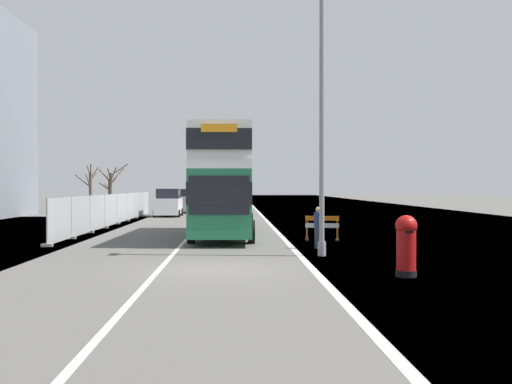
{
  "coord_description": "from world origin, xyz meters",
  "views": [
    {
      "loc": [
        0.61,
        -16.8,
        2.45
      ],
      "look_at": [
        1.54,
        7.02,
        2.2
      ],
      "focal_mm": 40.07,
      "sensor_mm": 36.0,
      "label": 1
    }
  ],
  "objects_px": {
    "car_receding_far": "(192,199)",
    "car_far_side": "(188,198)",
    "car_receding_mid": "(180,202)",
    "pedestrian_at_kerb": "(318,228)",
    "lamppost_foreground": "(322,124)",
    "roadworks_barrier": "(322,226)",
    "red_pillar_postbox": "(406,243)",
    "car_oncoming_near": "(169,203)",
    "double_decker_bus": "(224,181)"
  },
  "relations": [
    {
      "from": "roadworks_barrier",
      "to": "car_far_side",
      "type": "height_order",
      "value": "car_far_side"
    },
    {
      "from": "lamppost_foreground",
      "to": "roadworks_barrier",
      "type": "bearing_deg",
      "value": 81.04
    },
    {
      "from": "lamppost_foreground",
      "to": "red_pillar_postbox",
      "type": "relative_size",
      "value": 5.82
    },
    {
      "from": "red_pillar_postbox",
      "to": "pedestrian_at_kerb",
      "type": "xyz_separation_m",
      "value": [
        -1.34,
        7.0,
        -0.1
      ]
    },
    {
      "from": "car_receding_mid",
      "to": "pedestrian_at_kerb",
      "type": "relative_size",
      "value": 2.38
    },
    {
      "from": "car_oncoming_near",
      "to": "car_receding_mid",
      "type": "relative_size",
      "value": 1.05
    },
    {
      "from": "lamppost_foreground",
      "to": "car_oncoming_near",
      "type": "distance_m",
      "value": 27.99
    },
    {
      "from": "car_far_side",
      "to": "pedestrian_at_kerb",
      "type": "distance_m",
      "value": 49.2
    },
    {
      "from": "car_receding_far",
      "to": "car_far_side",
      "type": "xyz_separation_m",
      "value": [
        -1.1,
        8.61,
        -0.04
      ]
    },
    {
      "from": "car_oncoming_near",
      "to": "car_far_side",
      "type": "bearing_deg",
      "value": 90.91
    },
    {
      "from": "car_receding_mid",
      "to": "car_receding_far",
      "type": "distance_m",
      "value": 9.55
    },
    {
      "from": "car_receding_far",
      "to": "double_decker_bus",
      "type": "bearing_deg",
      "value": -83.16
    },
    {
      "from": "red_pillar_postbox",
      "to": "lamppost_foreground",
      "type": "bearing_deg",
      "value": 108.77
    },
    {
      "from": "roadworks_barrier",
      "to": "car_receding_far",
      "type": "distance_m",
      "value": 37.58
    },
    {
      "from": "lamppost_foreground",
      "to": "car_far_side",
      "type": "relative_size",
      "value": 2.33
    },
    {
      "from": "car_far_side",
      "to": "pedestrian_at_kerb",
      "type": "bearing_deg",
      "value": -79.49
    },
    {
      "from": "double_decker_bus",
      "to": "car_oncoming_near",
      "type": "bearing_deg",
      "value": 104.55
    },
    {
      "from": "roadworks_barrier",
      "to": "car_far_side",
      "type": "relative_size",
      "value": 0.37
    },
    {
      "from": "car_receding_far",
      "to": "red_pillar_postbox",
      "type": "bearing_deg",
      "value": -78.85
    },
    {
      "from": "red_pillar_postbox",
      "to": "car_far_side",
      "type": "bearing_deg",
      "value": 100.55
    },
    {
      "from": "car_receding_mid",
      "to": "car_receding_far",
      "type": "relative_size",
      "value": 0.9
    },
    {
      "from": "red_pillar_postbox",
      "to": "car_oncoming_near",
      "type": "distance_m",
      "value": 32.65
    },
    {
      "from": "lamppost_foreground",
      "to": "car_far_side",
      "type": "xyz_separation_m",
      "value": [
        -8.74,
        50.75,
        -3.64
      ]
    },
    {
      "from": "pedestrian_at_kerb",
      "to": "roadworks_barrier",
      "type": "bearing_deg",
      "value": 78.49
    },
    {
      "from": "roadworks_barrier",
      "to": "car_receding_mid",
      "type": "distance_m",
      "value": 28.49
    },
    {
      "from": "double_decker_bus",
      "to": "pedestrian_at_kerb",
      "type": "xyz_separation_m",
      "value": [
        3.77,
        -5.53,
        -1.87
      ]
    },
    {
      "from": "roadworks_barrier",
      "to": "car_receding_far",
      "type": "height_order",
      "value": "car_receding_far"
    },
    {
      "from": "lamppost_foreground",
      "to": "pedestrian_at_kerb",
      "type": "distance_m",
      "value": 4.48
    },
    {
      "from": "roadworks_barrier",
      "to": "pedestrian_at_kerb",
      "type": "xyz_separation_m",
      "value": [
        -0.65,
        -3.17,
        0.14
      ]
    },
    {
      "from": "double_decker_bus",
      "to": "lamppost_foreground",
      "type": "xyz_separation_m",
      "value": [
        3.54,
        -7.91,
        1.92
      ]
    },
    {
      "from": "car_receding_far",
      "to": "roadworks_barrier",
      "type": "bearing_deg",
      "value": -76.9
    },
    {
      "from": "lamppost_foreground",
      "to": "car_receding_mid",
      "type": "xyz_separation_m",
      "value": [
        -8.05,
        32.6,
        -3.57
      ]
    },
    {
      "from": "red_pillar_postbox",
      "to": "car_receding_far",
      "type": "xyz_separation_m",
      "value": [
        -9.22,
        46.77,
        0.09
      ]
    },
    {
      "from": "car_receding_mid",
      "to": "car_far_side",
      "type": "height_order",
      "value": "car_receding_mid"
    },
    {
      "from": "roadworks_barrier",
      "to": "car_oncoming_near",
      "type": "distance_m",
      "value": 22.88
    },
    {
      "from": "lamppost_foreground",
      "to": "red_pillar_postbox",
      "type": "height_order",
      "value": "lamppost_foreground"
    },
    {
      "from": "double_decker_bus",
      "to": "pedestrian_at_kerb",
      "type": "bearing_deg",
      "value": -55.75
    },
    {
      "from": "double_decker_bus",
      "to": "car_receding_far",
      "type": "bearing_deg",
      "value": 96.84
    },
    {
      "from": "car_receding_mid",
      "to": "pedestrian_at_kerb",
      "type": "xyz_separation_m",
      "value": [
        8.28,
        -30.22,
        -0.22
      ]
    },
    {
      "from": "car_receding_mid",
      "to": "car_receding_far",
      "type": "height_order",
      "value": "car_receding_mid"
    },
    {
      "from": "double_decker_bus",
      "to": "car_receding_far",
      "type": "relative_size",
      "value": 2.56
    },
    {
      "from": "car_far_side",
      "to": "pedestrian_at_kerb",
      "type": "xyz_separation_m",
      "value": [
        8.97,
        -48.37,
        -0.14
      ]
    },
    {
      "from": "car_oncoming_near",
      "to": "lamppost_foreground",
      "type": "bearing_deg",
      "value": -72.48
    },
    {
      "from": "lamppost_foreground",
      "to": "car_receding_far",
      "type": "bearing_deg",
      "value": 100.28
    },
    {
      "from": "double_decker_bus",
      "to": "car_far_side",
      "type": "distance_m",
      "value": 43.19
    },
    {
      "from": "car_receding_far",
      "to": "car_far_side",
      "type": "bearing_deg",
      "value": 97.29
    },
    {
      "from": "car_receding_mid",
      "to": "car_receding_far",
      "type": "bearing_deg",
      "value": 87.56
    },
    {
      "from": "roadworks_barrier",
      "to": "car_receding_mid",
      "type": "xyz_separation_m",
      "value": [
        -8.92,
        27.05,
        0.36
      ]
    },
    {
      "from": "red_pillar_postbox",
      "to": "car_receding_far",
      "type": "height_order",
      "value": "car_receding_far"
    },
    {
      "from": "roadworks_barrier",
      "to": "red_pillar_postbox",
      "type": "bearing_deg",
      "value": -86.07
    }
  ]
}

